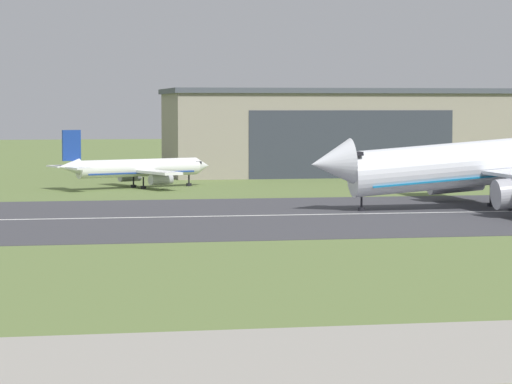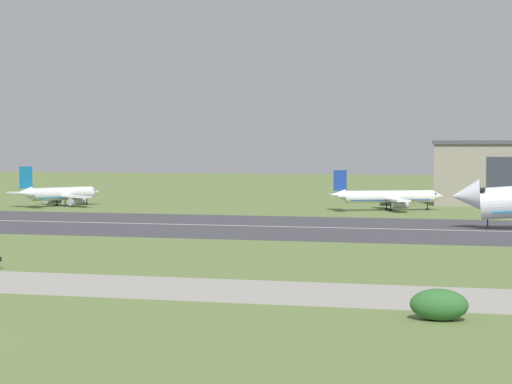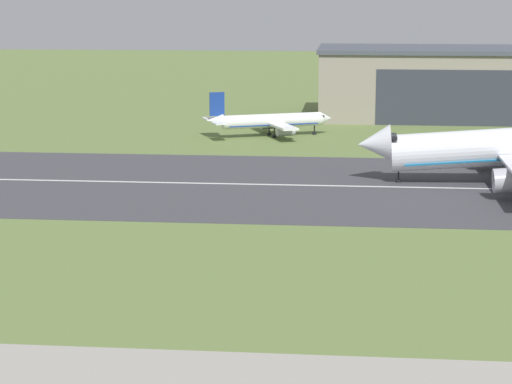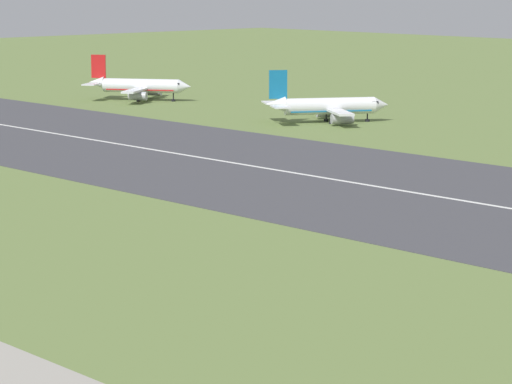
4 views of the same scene
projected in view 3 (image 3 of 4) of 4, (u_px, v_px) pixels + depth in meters
name	position (u px, v px, depth m)	size (l,w,h in m)	color
ground_plane	(61.00, 289.00, 94.67)	(733.95, 733.95, 0.00)	olive
runway_strip	(165.00, 183.00, 146.04)	(493.95, 49.56, 0.06)	#3D3D42
runway_centreline	(165.00, 183.00, 146.03)	(444.56, 0.70, 0.01)	silver
hangar_building	(457.00, 83.00, 217.70)	(60.61, 27.42, 15.37)	gray
airplane_parked_west	(271.00, 121.00, 191.17)	(25.47, 19.74, 8.86)	white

